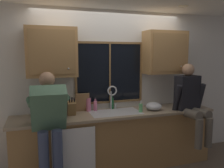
{
  "coord_description": "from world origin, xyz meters",
  "views": [
    {
      "loc": [
        -1.18,
        -3.6,
        1.83
      ],
      "look_at": [
        -0.08,
        -0.3,
        1.37
      ],
      "focal_mm": 36.43,
      "sensor_mm": 36.0,
      "label": 1
    }
  ],
  "objects_px": {
    "mixing_bowl": "(154,106)",
    "bottle_amber_small": "(89,104)",
    "person_sitting_on_counter": "(191,99)",
    "knife_block": "(72,108)",
    "soap_dispenser": "(141,108)",
    "bottle_green_glass": "(95,106)",
    "bottle_tall_clear": "(112,103)",
    "cutting_board": "(82,102)",
    "person_standing": "(49,121)"
  },
  "relations": [
    {
      "from": "bottle_green_glass",
      "to": "bottle_tall_clear",
      "type": "xyz_separation_m",
      "value": [
        0.3,
        0.04,
        0.01
      ]
    },
    {
      "from": "mixing_bowl",
      "to": "bottle_green_glass",
      "type": "bearing_deg",
      "value": 165.02
    },
    {
      "from": "person_sitting_on_counter",
      "to": "cutting_board",
      "type": "height_order",
      "value": "person_sitting_on_counter"
    },
    {
      "from": "bottle_tall_clear",
      "to": "person_standing",
      "type": "bearing_deg",
      "value": -151.78
    },
    {
      "from": "cutting_board",
      "to": "bottle_green_glass",
      "type": "xyz_separation_m",
      "value": [
        0.21,
        -0.03,
        -0.06
      ]
    },
    {
      "from": "soap_dispenser",
      "to": "bottle_amber_small",
      "type": "distance_m",
      "value": 0.84
    },
    {
      "from": "knife_block",
      "to": "mixing_bowl",
      "type": "height_order",
      "value": "knife_block"
    },
    {
      "from": "mixing_bowl",
      "to": "knife_block",
      "type": "bearing_deg",
      "value": 175.9
    },
    {
      "from": "person_sitting_on_counter",
      "to": "bottle_tall_clear",
      "type": "xyz_separation_m",
      "value": [
        -1.18,
        0.5,
        -0.09
      ]
    },
    {
      "from": "person_sitting_on_counter",
      "to": "mixing_bowl",
      "type": "bearing_deg",
      "value": 158.88
    },
    {
      "from": "knife_block",
      "to": "mixing_bowl",
      "type": "relative_size",
      "value": 1.2
    },
    {
      "from": "bottle_tall_clear",
      "to": "bottle_amber_small",
      "type": "relative_size",
      "value": 0.86
    },
    {
      "from": "cutting_board",
      "to": "bottle_green_glass",
      "type": "distance_m",
      "value": 0.22
    },
    {
      "from": "knife_block",
      "to": "soap_dispenser",
      "type": "height_order",
      "value": "knife_block"
    },
    {
      "from": "bottle_amber_small",
      "to": "knife_block",
      "type": "bearing_deg",
      "value": -150.03
    },
    {
      "from": "mixing_bowl",
      "to": "bottle_green_glass",
      "type": "relative_size",
      "value": 1.26
    },
    {
      "from": "soap_dispenser",
      "to": "bottle_green_glass",
      "type": "distance_m",
      "value": 0.73
    },
    {
      "from": "person_sitting_on_counter",
      "to": "mixing_bowl",
      "type": "relative_size",
      "value": 4.7
    },
    {
      "from": "person_standing",
      "to": "knife_block",
      "type": "height_order",
      "value": "person_standing"
    },
    {
      "from": "bottle_green_glass",
      "to": "bottle_tall_clear",
      "type": "bearing_deg",
      "value": 6.91
    },
    {
      "from": "soap_dispenser",
      "to": "bottle_amber_small",
      "type": "xyz_separation_m",
      "value": [
        -0.77,
        0.33,
        0.04
      ]
    },
    {
      "from": "person_sitting_on_counter",
      "to": "soap_dispenser",
      "type": "height_order",
      "value": "person_sitting_on_counter"
    },
    {
      "from": "person_standing",
      "to": "cutting_board",
      "type": "bearing_deg",
      "value": 45.81
    },
    {
      "from": "bottle_green_glass",
      "to": "mixing_bowl",
      "type": "bearing_deg",
      "value": -14.98
    },
    {
      "from": "knife_block",
      "to": "bottle_green_glass",
      "type": "height_order",
      "value": "knife_block"
    },
    {
      "from": "person_sitting_on_counter",
      "to": "cutting_board",
      "type": "distance_m",
      "value": 1.76
    },
    {
      "from": "person_standing",
      "to": "person_sitting_on_counter",
      "type": "relative_size",
      "value": 1.27
    },
    {
      "from": "soap_dispenser",
      "to": "mixing_bowl",
      "type": "bearing_deg",
      "value": 13.74
    },
    {
      "from": "knife_block",
      "to": "bottle_amber_small",
      "type": "height_order",
      "value": "knife_block"
    },
    {
      "from": "person_sitting_on_counter",
      "to": "bottle_green_glass",
      "type": "height_order",
      "value": "person_sitting_on_counter"
    },
    {
      "from": "soap_dispenser",
      "to": "bottle_green_glass",
      "type": "xyz_separation_m",
      "value": [
        -0.66,
        0.31,
        0.01
      ]
    },
    {
      "from": "soap_dispenser",
      "to": "bottle_amber_small",
      "type": "bearing_deg",
      "value": 156.66
    },
    {
      "from": "knife_block",
      "to": "mixing_bowl",
      "type": "bearing_deg",
      "value": -4.1
    },
    {
      "from": "bottle_tall_clear",
      "to": "cutting_board",
      "type": "bearing_deg",
      "value": -178.87
    },
    {
      "from": "person_standing",
      "to": "bottle_green_glass",
      "type": "height_order",
      "value": "person_standing"
    },
    {
      "from": "person_sitting_on_counter",
      "to": "knife_block",
      "type": "relative_size",
      "value": 3.92
    },
    {
      "from": "knife_block",
      "to": "person_sitting_on_counter",
      "type": "bearing_deg",
      "value": -9.35
    },
    {
      "from": "person_standing",
      "to": "bottle_tall_clear",
      "type": "xyz_separation_m",
      "value": [
        1.06,
        0.57,
        0.04
      ]
    },
    {
      "from": "soap_dispenser",
      "to": "bottle_tall_clear",
      "type": "bearing_deg",
      "value": 135.58
    },
    {
      "from": "mixing_bowl",
      "to": "bottle_amber_small",
      "type": "bearing_deg",
      "value": 165.53
    },
    {
      "from": "mixing_bowl",
      "to": "soap_dispenser",
      "type": "height_order",
      "value": "soap_dispenser"
    },
    {
      "from": "person_standing",
      "to": "bottle_tall_clear",
      "type": "height_order",
      "value": "person_standing"
    },
    {
      "from": "person_standing",
      "to": "mixing_bowl",
      "type": "distance_m",
      "value": 1.7
    },
    {
      "from": "cutting_board",
      "to": "soap_dispenser",
      "type": "distance_m",
      "value": 0.94
    },
    {
      "from": "person_standing",
      "to": "person_sitting_on_counter",
      "type": "xyz_separation_m",
      "value": [
        2.23,
        0.07,
        0.13
      ]
    },
    {
      "from": "knife_block",
      "to": "bottle_amber_small",
      "type": "xyz_separation_m",
      "value": [
        0.3,
        0.17,
        0.0
      ]
    },
    {
      "from": "cutting_board",
      "to": "bottle_green_glass",
      "type": "height_order",
      "value": "cutting_board"
    },
    {
      "from": "person_standing",
      "to": "knife_block",
      "type": "relative_size",
      "value": 4.97
    },
    {
      "from": "person_sitting_on_counter",
      "to": "knife_block",
      "type": "xyz_separation_m",
      "value": [
        -1.89,
        0.31,
        -0.08
      ]
    },
    {
      "from": "person_sitting_on_counter",
      "to": "knife_block",
      "type": "distance_m",
      "value": 1.91
    }
  ]
}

